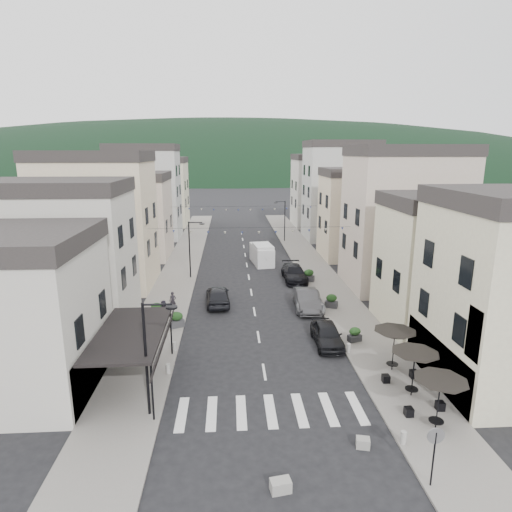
{
  "coord_description": "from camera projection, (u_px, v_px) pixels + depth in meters",
  "views": [
    {
      "loc": [
        -1.96,
        -17.25,
        12.9
      ],
      "look_at": [
        0.46,
        21.08,
        3.5
      ],
      "focal_mm": 30.0,
      "sensor_mm": 36.0,
      "label": 1
    }
  ],
  "objects": [
    {
      "name": "buildings_row_left",
      "position": [
        130.0,
        207.0,
        54.16
      ],
      "size": [
        10.2,
        54.16,
        14.0
      ],
      "color": "beige",
      "rests_on": "ground"
    },
    {
      "name": "streetlamp_left_near",
      "position": [
        151.0,
        348.0,
        20.61
      ],
      "size": [
        1.7,
        0.56,
        6.0
      ],
      "color": "black",
      "rests_on": "ground"
    },
    {
      "name": "concrete_block_b",
      "position": [
        363.0,
        443.0,
        19.12
      ],
      "size": [
        0.69,
        0.57,
        0.45
      ],
      "primitive_type": "cube",
      "rotation": [
        0.0,
        0.0,
        -0.23
      ],
      "color": "gray",
      "rests_on": "ground"
    },
    {
      "name": "bunting_near",
      "position": [
        251.0,
        231.0,
        39.89
      ],
      "size": [
        19.0,
        0.28,
        0.62
      ],
      "color": "black",
      "rests_on": "ground"
    },
    {
      "name": "delivery_van",
      "position": [
        262.0,
        254.0,
        50.31
      ],
      "size": [
        2.66,
        5.29,
        2.43
      ],
      "rotation": [
        0.0,
        0.0,
        0.13
      ],
      "color": "silver",
      "rests_on": "ground"
    },
    {
      "name": "streetlamp_left_far",
      "position": [
        192.0,
        244.0,
        43.88
      ],
      "size": [
        1.7,
        0.56,
        6.0
      ],
      "color": "black",
      "rests_on": "ground"
    },
    {
      "name": "planter_la",
      "position": [
        157.0,
        310.0,
        33.74
      ],
      "size": [
        1.15,
        0.74,
        1.21
      ],
      "rotation": [
        0.0,
        0.0,
        -0.15
      ],
      "color": "#333336",
      "rests_on": "sidewalk_left"
    },
    {
      "name": "sidewalk_right",
      "position": [
        309.0,
        261.0,
        51.37
      ],
      "size": [
        4.0,
        76.0,
        0.12
      ],
      "primitive_type": "cube",
      "color": "slate",
      "rests_on": "ground"
    },
    {
      "name": "ground",
      "position": [
        275.0,
        436.0,
        19.91
      ],
      "size": [
        700.0,
        700.0,
        0.0
      ],
      "primitive_type": "plane",
      "color": "black",
      "rests_on": "ground"
    },
    {
      "name": "planter_rb",
      "position": [
        331.0,
        301.0,
        35.94
      ],
      "size": [
        1.17,
        0.94,
        1.16
      ],
      "rotation": [
        0.0,
        0.0,
        -0.43
      ],
      "color": "#2E2D30",
      "rests_on": "sidewalk_right"
    },
    {
      "name": "parked_car_e",
      "position": [
        218.0,
        295.0,
        36.89
      ],
      "size": [
        2.25,
        4.97,
        1.66
      ],
      "primitive_type": "imported",
      "rotation": [
        0.0,
        0.0,
        3.2
      ],
      "color": "black",
      "rests_on": "ground"
    },
    {
      "name": "cafe_terrace",
      "position": [
        415.0,
        357.0,
        22.53
      ],
      "size": [
        2.5,
        8.1,
        2.53
      ],
      "color": "black",
      "rests_on": "ground"
    },
    {
      "name": "buildings_row_right",
      "position": [
        358.0,
        204.0,
        54.76
      ],
      "size": [
        10.2,
        54.16,
        14.5
      ],
      "color": "beige",
      "rests_on": "ground"
    },
    {
      "name": "streetlamp_right_far",
      "position": [
        283.0,
        217.0,
        62.04
      ],
      "size": [
        1.7,
        0.56,
        6.0
      ],
      "color": "black",
      "rests_on": "ground"
    },
    {
      "name": "bollards",
      "position": [
        265.0,
        370.0,
        25.14
      ],
      "size": [
        11.66,
        10.26,
        0.6
      ],
      "color": "gray",
      "rests_on": "ground"
    },
    {
      "name": "pedestrian_a",
      "position": [
        173.0,
        301.0,
        35.34
      ],
      "size": [
        0.57,
        0.39,
        1.53
      ],
      "primitive_type": "imported",
      "rotation": [
        0.0,
        0.0,
        -0.04
      ],
      "color": "black",
      "rests_on": "sidewalk_left"
    },
    {
      "name": "parked_car_c",
      "position": [
        309.0,
        301.0,
        35.96
      ],
      "size": [
        2.63,
        5.17,
        1.4
      ],
      "primitive_type": "imported",
      "rotation": [
        0.0,
        0.0,
        -0.06
      ],
      "color": "gray",
      "rests_on": "ground"
    },
    {
      "name": "planter_ra",
      "position": [
        355.0,
        334.0,
        29.51
      ],
      "size": [
        1.03,
        0.77,
        1.02
      ],
      "rotation": [
        0.0,
        0.0,
        0.33
      ],
      "color": "#29292B",
      "rests_on": "sidewalk_right"
    },
    {
      "name": "planter_lb",
      "position": [
        177.0,
        320.0,
        31.89
      ],
      "size": [
        1.21,
        0.96,
        1.19
      ],
      "rotation": [
        0.0,
        0.0,
        0.41
      ],
      "color": "#323235",
      "rests_on": "sidewalk_left"
    },
    {
      "name": "parked_car_a",
      "position": [
        327.0,
        334.0,
        29.23
      ],
      "size": [
        1.84,
        4.48,
        1.52
      ],
      "primitive_type": "imported",
      "rotation": [
        0.0,
        0.0,
        -0.01
      ],
      "color": "black",
      "rests_on": "ground"
    },
    {
      "name": "parked_car_d",
      "position": [
        294.0,
        273.0,
        43.75
      ],
      "size": [
        2.29,
        5.46,
        1.57
      ],
      "primitive_type": "imported",
      "rotation": [
        0.0,
        0.0,
        0.02
      ],
      "color": "black",
      "rests_on": "ground"
    },
    {
      "name": "concrete_block_a",
      "position": [
        281.0,
        486.0,
        16.64
      ],
      "size": [
        0.87,
        0.63,
        0.5
      ],
      "primitive_type": "cube",
      "rotation": [
        0.0,
        0.0,
        0.17
      ],
      "color": "gray",
      "rests_on": "ground"
    },
    {
      "name": "sidewalk_left",
      "position": [
        183.0,
        263.0,
        50.46
      ],
      "size": [
        4.0,
        76.0,
        0.12
      ],
      "primitive_type": "cube",
      "color": "slate",
      "rests_on": "ground"
    },
    {
      "name": "traffic_sign",
      "position": [
        435.0,
        445.0,
        16.41
      ],
      "size": [
        0.7,
        0.07,
        2.7
      ],
      "color": "black",
      "rests_on": "ground"
    },
    {
      "name": "bunting_far",
      "position": [
        244.0,
        209.0,
        55.4
      ],
      "size": [
        19.0,
        0.28,
        0.62
      ],
      "color": "black",
      "rests_on": "ground"
    },
    {
      "name": "pedestrian_b",
      "position": [
        164.0,
        312.0,
        32.6
      ],
      "size": [
        1.06,
        0.97,
        1.77
      ],
      "primitive_type": "imported",
      "rotation": [
        0.0,
        0.0,
        -0.44
      ],
      "color": "black",
      "rests_on": "sidewalk_left"
    },
    {
      "name": "hill_backdrop",
      "position": [
        231.0,
        170.0,
        310.72
      ],
      "size": [
        640.0,
        360.0,
        70.0
      ],
      "primitive_type": "ellipsoid",
      "color": "black",
      "rests_on": "ground"
    },
    {
      "name": "parked_car_b",
      "position": [
        307.0,
        300.0,
        35.77
      ],
      "size": [
        1.85,
        5.03,
        1.65
      ],
      "primitive_type": "imported",
      "rotation": [
        0.0,
        0.0,
        -0.02
      ],
      "color": "#2F2F31",
      "rests_on": "ground"
    },
    {
      "name": "planter_rc",
      "position": [
        309.0,
        275.0,
        43.26
      ],
      "size": [
        1.24,
        0.96,
        1.22
      ],
      "rotation": [
        0.0,
        0.0,
        -0.38
      ],
      "color": "#323235",
      "rests_on": "sidewalk_right"
    },
    {
      "name": "boutique_awning",
      "position": [
        135.0,
        334.0,
        23.57
      ],
      "size": [
        3.77,
        7.5,
        3.28
      ],
      "color": "black",
      "rests_on": "ground"
    }
  ]
}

